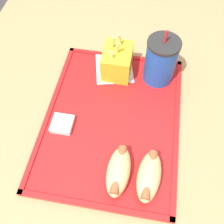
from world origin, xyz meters
TOP-DOWN VIEW (x-y plane):
  - ground_plane at (0.00, 0.00)m, footprint 8.00×8.00m
  - dining_table at (0.00, 0.00)m, footprint 1.35×0.91m
  - food_tray at (-0.01, 0.02)m, footprint 0.47×0.35m
  - paper_napkin at (-0.19, -0.00)m, footprint 0.15×0.13m
  - soda_cup at (-0.18, 0.13)m, footprint 0.09×0.09m
  - hot_dog_far at (0.14, 0.13)m, footprint 0.12×0.06m
  - hot_dog_near at (0.14, 0.07)m, footprint 0.12×0.06m
  - fries_carton at (-0.18, 0.01)m, footprint 0.10×0.08m
  - sauce_cup_mayo at (0.03, -0.10)m, footprint 0.05×0.05m

SIDE VIEW (x-z plane):
  - ground_plane at x=0.00m, z-range 0.00..0.00m
  - dining_table at x=0.00m, z-range 0.00..0.71m
  - food_tray at x=-0.01m, z-range 0.71..0.72m
  - paper_napkin at x=-0.19m, z-range 0.72..0.72m
  - sauce_cup_mayo at x=0.03m, z-range 0.72..0.74m
  - hot_dog_far at x=0.14m, z-range 0.72..0.77m
  - hot_dog_near at x=0.14m, z-range 0.72..0.77m
  - fries_carton at x=-0.18m, z-range 0.70..0.82m
  - soda_cup at x=-0.18m, z-range 0.70..0.87m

